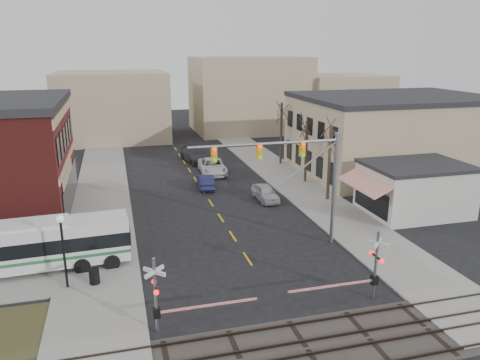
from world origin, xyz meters
name	(u,v)px	position (x,y,z in m)	size (l,w,h in m)	color
ground	(256,272)	(0.00, 0.00, 0.00)	(160.00, 160.00, 0.00)	black
sidewalk_west	(102,191)	(-9.50, 20.00, 0.06)	(5.00, 60.00, 0.12)	gray
sidewalk_east	(286,178)	(9.50, 20.00, 0.06)	(5.00, 60.00, 0.12)	gray
ballast_strip	(307,349)	(0.00, -8.00, 0.03)	(160.00, 5.00, 0.06)	#332D28
rail_tracks	(307,347)	(0.00, -8.00, 0.12)	(160.00, 3.91, 0.14)	#2D231E
tan_building	(393,133)	(22.00, 20.00, 4.26)	(20.30, 15.30, 8.50)	tan
awning_shop	(414,188)	(15.97, 7.00, 2.16)	(9.74, 6.20, 4.30)	beige
tree_east_a	(329,163)	(10.50, 12.00, 3.50)	(0.28, 0.28, 6.75)	#382B21
tree_east_b	(306,152)	(10.80, 18.00, 3.27)	(0.28, 0.28, 6.30)	#382B21
tree_east_c	(281,134)	(11.00, 26.00, 3.72)	(0.28, 0.28, 7.20)	#382B21
transit_bus	(29,246)	(-13.50, 3.78, 1.75)	(12.11, 3.27, 3.09)	silver
traffic_signal_mast	(297,168)	(3.74, 3.04, 5.76)	(10.32, 0.30, 8.00)	gray
rr_crossing_west	(165,296)	(-6.15, -4.83, 1.97)	(5.60, 1.36, 4.00)	gray
rr_crossing_east	(369,267)	(4.99, -4.63, 1.97)	(5.60, 1.36, 4.00)	gray
street_lamp	(62,236)	(-11.19, 0.89, 3.29)	(0.44, 0.44, 4.45)	black
trash_bin	(94,276)	(-9.67, 0.94, 0.58)	(0.60, 0.60, 0.93)	black
car_a	(265,193)	(5.00, 13.52, 0.71)	(1.67, 4.16, 1.42)	#ABACB0
car_b	(205,181)	(0.45, 18.72, 0.68)	(1.45, 4.15, 1.37)	#191C3F
car_c	(212,166)	(2.23, 23.92, 0.82)	(2.73, 5.92, 1.65)	silver
car_d	(195,155)	(1.36, 30.07, 0.85)	(2.39, 5.88, 1.71)	#3C3B3F
pedestrian_near	(99,252)	(-9.46, 3.68, 0.92)	(0.58, 0.38, 1.60)	#4C423D
pedestrian_far	(88,229)	(-10.28, 7.69, 0.96)	(0.82, 0.64, 1.69)	#3A3760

